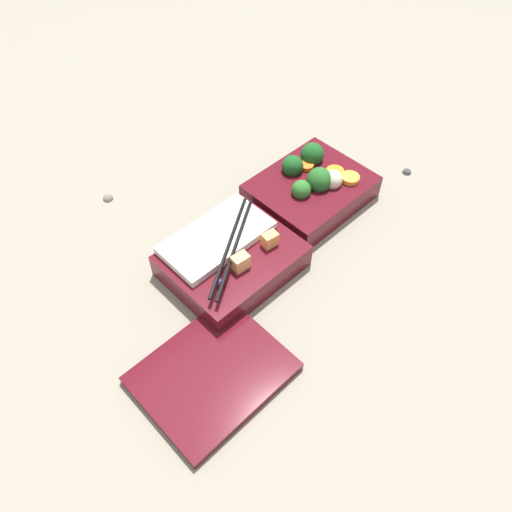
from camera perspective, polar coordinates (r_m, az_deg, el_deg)
The scene contains 6 objects.
ground_plane at distance 0.80m, azimuth 2.68°, elevation 1.96°, with size 3.00×3.00×0.00m, color gray.
bento_tray_vegetable at distance 0.85m, azimuth 6.31°, elevation 7.82°, with size 0.19×0.15×0.07m.
bento_tray_rice at distance 0.74m, azimuth -2.96°, elevation -0.18°, with size 0.19×0.15×0.06m.
bento_lid at distance 0.66m, azimuth -5.01°, elevation -13.20°, with size 0.18×0.15×0.01m, color #510F19.
pebble_0 at distance 0.95m, azimuth 16.89°, elevation 9.29°, with size 0.02×0.02×0.02m, color #474442.
pebble_1 at distance 0.89m, azimuth -16.59°, elevation 6.47°, with size 0.02×0.02×0.02m, color #7A6B5B.
Camera 1 is at (0.39, 0.35, 0.60)m, focal length 35.00 mm.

